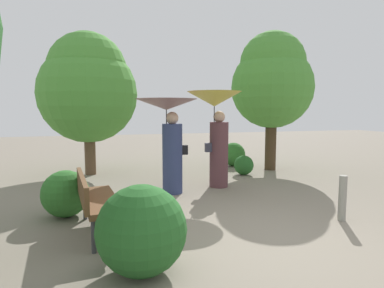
{
  "coord_description": "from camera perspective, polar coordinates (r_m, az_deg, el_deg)",
  "views": [
    {
      "loc": [
        -2.03,
        -3.55,
        1.73
      ],
      "look_at": [
        0.0,
        3.52,
        0.97
      ],
      "focal_mm": 30.57,
      "sensor_mm": 36.0,
      "label": 1
    }
  ],
  "objects": [
    {
      "name": "bush_far_side",
      "position": [
        8.89,
        9.02,
        -3.66
      ],
      "size": [
        0.52,
        0.52,
        0.52
      ],
      "primitive_type": "sphere",
      "color": "#235B23",
      "rests_on": "ground"
    },
    {
      "name": "ground_plane",
      "position": [
        4.44,
        13.24,
        -17.18
      ],
      "size": [
        40.0,
        40.0,
        0.0
      ],
      "primitive_type": "plane",
      "color": "gray"
    },
    {
      "name": "bush_path_right",
      "position": [
        3.58,
        -8.8,
        -14.62
      ],
      "size": [
        0.96,
        0.96,
        0.96
      ],
      "primitive_type": "sphere",
      "color": "#235B23",
      "rests_on": "ground"
    },
    {
      "name": "park_bench",
      "position": [
        4.83,
        -16.65,
        -8.96
      ],
      "size": [
        0.65,
        1.55,
        0.83
      ],
      "rotation": [
        0.0,
        0.0,
        1.68
      ],
      "color": "#38383D",
      "rests_on": "ground"
    },
    {
      "name": "bush_behind_bench",
      "position": [
        10.22,
        7.24,
        -1.8
      ],
      "size": [
        0.73,
        0.73,
        0.73
      ],
      "primitive_type": "sphere",
      "color": "#2D6B28",
      "rests_on": "ground"
    },
    {
      "name": "person_right",
      "position": [
        7.29,
        4.21,
        4.39
      ],
      "size": [
        1.2,
        1.2,
        2.14
      ],
      "rotation": [
        0.0,
        0.0,
        1.72
      ],
      "color": "#563338",
      "rests_on": "ground"
    },
    {
      "name": "tree_near_right",
      "position": [
        9.75,
        13.81,
        10.75
      ],
      "size": [
        2.33,
        2.33,
        3.95
      ],
      "color": "#42301E",
      "rests_on": "ground"
    },
    {
      "name": "path_marker_post",
      "position": [
        5.69,
        24.77,
        -8.57
      ],
      "size": [
        0.12,
        0.12,
        0.72
      ],
      "primitive_type": "cylinder",
      "color": "gray",
      "rests_on": "ground"
    },
    {
      "name": "tree_near_left",
      "position": [
        9.17,
        -17.69,
        9.5
      ],
      "size": [
        2.58,
        2.58,
        3.77
      ],
      "color": "brown",
      "rests_on": "ground"
    },
    {
      "name": "person_left",
      "position": [
        6.72,
        -4.03,
        3.02
      ],
      "size": [
        1.27,
        1.27,
        1.96
      ],
      "rotation": [
        0.0,
        0.0,
        1.72
      ],
      "color": "navy",
      "rests_on": "ground"
    },
    {
      "name": "bush_path_left",
      "position": [
        5.74,
        -21.21,
        -8.08
      ],
      "size": [
        0.76,
        0.76,
        0.76
      ],
      "primitive_type": "sphere",
      "color": "#2D6B28",
      "rests_on": "ground"
    }
  ]
}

